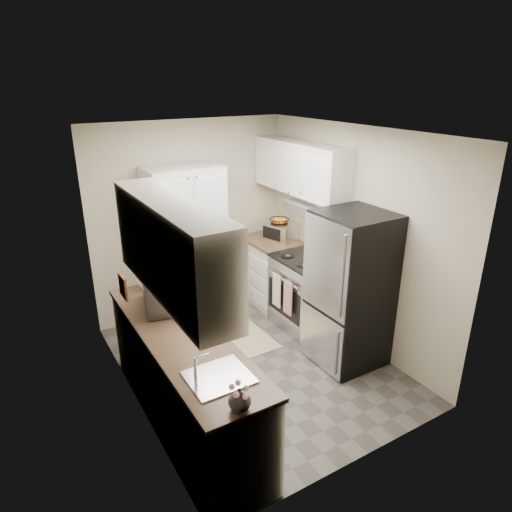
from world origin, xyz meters
The scene contains 16 objects.
ground centered at (0.00, 0.00, 0.00)m, with size 3.20×3.20×0.00m, color #56514C.
room_shell centered at (-0.02, -0.01, 1.63)m, with size 2.64×3.24×2.52m.
pantry_cabinet centered at (-0.20, 1.32, 1.00)m, with size 0.90×0.55×2.00m, color silver.
base_cabinet_left centered at (-0.99, -0.43, 0.44)m, with size 0.60×2.30×0.88m, color silver.
countertop_left centered at (-0.99, -0.43, 0.90)m, with size 0.63×2.33×0.04m, color brown.
base_cabinet_right centered at (0.99, 1.19, 0.44)m, with size 0.60×0.80×0.88m, color silver.
countertop_right centered at (0.99, 1.19, 0.90)m, with size 0.63×0.83×0.04m, color brown.
electric_range centered at (0.97, 0.39, 0.48)m, with size 0.71×0.78×1.13m.
refrigerator centered at (0.94, -0.41, 0.85)m, with size 0.70×0.72×1.70m, color #B7B7BC.
microwave centered at (-0.91, 0.12, 1.08)m, with size 0.58×0.39×0.32m, color #A2A3A7.
wine_bottle centered at (-0.96, 0.54, 1.05)m, with size 0.07×0.07×0.27m, color black.
flower_vase centered at (-1.02, -1.52, 1.00)m, with size 0.15×0.15×0.16m, color white.
cutting_board centered at (-0.98, 0.63, 1.08)m, with size 0.02×0.25×0.32m, color #398F40.
toaster_oven centered at (1.09, 1.13, 1.03)m, with size 0.31×0.39×0.22m, color silver.
fruit_basket centered at (1.07, 1.15, 1.20)m, with size 0.25×0.25×0.11m, color orange, non-canonical shape.
kitchen_mat centered at (0.16, 0.56, 0.01)m, with size 0.56×0.90×0.01m, color tan.
Camera 1 is at (-2.18, -3.66, 2.97)m, focal length 32.00 mm.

